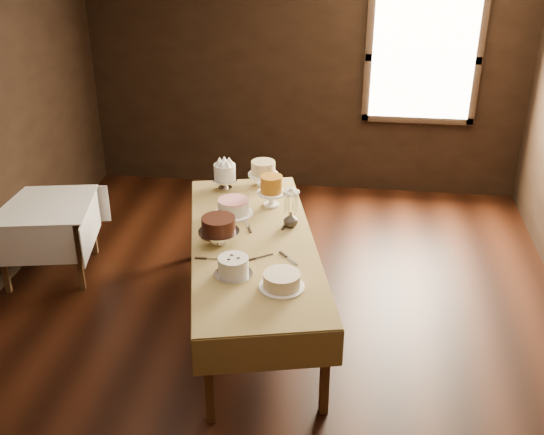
% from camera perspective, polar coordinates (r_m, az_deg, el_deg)
% --- Properties ---
extents(floor, '(5.00, 6.00, 0.01)m').
position_cam_1_polar(floor, '(5.47, -0.28, -9.87)').
color(floor, black).
rests_on(floor, ground).
extents(wall_back, '(5.00, 0.02, 2.80)m').
position_cam_1_polar(wall_back, '(7.61, 2.83, 12.52)').
color(wall_back, black).
rests_on(wall_back, ground).
extents(window, '(1.10, 0.05, 1.30)m').
position_cam_1_polar(window, '(7.51, 13.02, 13.28)').
color(window, '#FFEABF').
rests_on(window, wall_back).
extents(display_table, '(1.51, 2.62, 0.76)m').
position_cam_1_polar(display_table, '(5.23, -1.67, -2.54)').
color(display_table, '#462B13').
rests_on(display_table, ground).
extents(side_table, '(0.99, 0.99, 0.71)m').
position_cam_1_polar(side_table, '(6.31, -19.19, 0.42)').
color(side_table, '#462B13').
rests_on(side_table, ground).
extents(cake_meringue, '(0.28, 0.28, 0.26)m').
position_cam_1_polar(cake_meringue, '(6.07, -4.12, 3.50)').
color(cake_meringue, silver).
rests_on(cake_meringue, display_table).
extents(cake_speckled, '(0.28, 0.28, 0.25)m').
position_cam_1_polar(cake_speckled, '(6.13, -0.77, 3.78)').
color(cake_speckled, white).
rests_on(cake_speckled, display_table).
extents(cake_lattice, '(0.38, 0.38, 0.12)m').
position_cam_1_polar(cake_lattice, '(5.61, -3.37, 0.87)').
color(cake_lattice, white).
rests_on(cake_lattice, display_table).
extents(cake_caramel, '(0.26, 0.26, 0.29)m').
position_cam_1_polar(cake_caramel, '(5.72, -0.05, 2.18)').
color(cake_caramel, white).
rests_on(cake_caramel, display_table).
extents(cake_chocolate, '(0.32, 0.32, 0.23)m').
position_cam_1_polar(cake_chocolate, '(5.13, -4.65, -1.20)').
color(cake_chocolate, silver).
rests_on(cake_chocolate, display_table).
extents(cake_swirl, '(0.28, 0.28, 0.14)m').
position_cam_1_polar(cake_swirl, '(4.73, -3.39, -4.31)').
color(cake_swirl, silver).
rests_on(cake_swirl, display_table).
extents(cake_cream, '(0.32, 0.32, 0.11)m').
position_cam_1_polar(cake_cream, '(4.58, 0.85, -5.54)').
color(cake_cream, white).
rests_on(cake_cream, display_table).
extents(cake_server_a, '(0.21, 0.16, 0.01)m').
position_cam_1_polar(cake_server_a, '(4.98, -0.67, -3.40)').
color(cake_server_a, silver).
rests_on(cake_server_a, display_table).
extents(cake_server_b, '(0.17, 0.20, 0.01)m').
position_cam_1_polar(cake_server_b, '(4.91, 1.74, -3.83)').
color(cake_server_b, silver).
rests_on(cake_server_b, display_table).
extents(cake_server_c, '(0.10, 0.23, 0.01)m').
position_cam_1_polar(cake_server_c, '(5.45, -2.18, -0.55)').
color(cake_server_c, silver).
rests_on(cake_server_c, display_table).
extents(cake_server_d, '(0.07, 0.24, 0.01)m').
position_cam_1_polar(cake_server_d, '(5.49, 1.39, -0.32)').
color(cake_server_d, silver).
rests_on(cake_server_d, display_table).
extents(cake_server_e, '(0.24, 0.04, 0.01)m').
position_cam_1_polar(cake_server_e, '(4.96, -4.86, -3.63)').
color(cake_server_e, silver).
rests_on(cake_server_e, display_table).
extents(flower_vase, '(0.16, 0.16, 0.13)m').
position_cam_1_polar(flower_vase, '(5.39, 1.64, -0.18)').
color(flower_vase, '#2D2823').
rests_on(flower_vase, display_table).
extents(flower_bouquet, '(0.14, 0.14, 0.20)m').
position_cam_1_polar(flower_bouquet, '(5.31, 1.67, 1.58)').
color(flower_bouquet, white).
rests_on(flower_bouquet, flower_vase).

